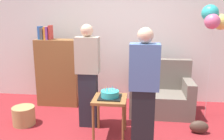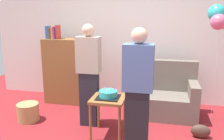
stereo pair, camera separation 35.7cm
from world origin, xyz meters
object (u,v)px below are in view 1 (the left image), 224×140
side_table (110,104)px  bookshelf (58,71)px  couch (161,95)px  birthday_cake (110,94)px  wicker_basket (24,116)px  person_holding_cake (144,93)px  person_blowing_candles (88,76)px  balloon_bunch (216,19)px  handbag (199,127)px

side_table → bookshelf: bearing=135.3°
couch → birthday_cake: size_ratio=3.44×
couch → birthday_cake: bearing=-129.3°
wicker_basket → birthday_cake: bearing=-7.9°
couch → person_holding_cake: size_ratio=0.67×
person_blowing_candles → birthday_cake: bearing=-42.2°
balloon_bunch → bookshelf: bearing=173.9°
birthday_cake → wicker_basket: bearing=172.1°
bookshelf → wicker_basket: bearing=-105.4°
person_holding_cake → balloon_bunch: bearing=-122.2°
person_holding_cake → handbag: (0.87, 0.66, -0.73)m
person_holding_cake → handbag: size_ratio=5.82×
birthday_cake → handbag: (1.34, 0.24, -0.55)m
side_table → person_blowing_candles: (-0.39, 0.31, 0.33)m
bookshelf → balloon_bunch: 2.99m
balloon_bunch → couch: bearing=172.6°
couch → person_blowing_candles: (-1.19, -0.68, 0.49)m
bookshelf → balloon_bunch: balloon_bunch is taller
couch → wicker_basket: bearing=-160.9°
bookshelf → wicker_basket: (-0.27, -0.97, -0.52)m
wicker_basket → person_blowing_candles: bearing=5.7°
couch → person_blowing_candles: 1.46m
bookshelf → person_blowing_candles: person_blowing_candles is taller
couch → handbag: couch is taller
bookshelf → balloon_bunch: (2.80, -0.30, 1.02)m
bookshelf → person_blowing_candles: size_ratio=0.96×
person_holding_cake → birthday_cake: bearing=-33.2°
handbag → balloon_bunch: size_ratio=0.15×
side_table → birthday_cake: (-0.00, 0.00, 0.14)m
couch → birthday_cake: couch is taller
couch → bookshelf: 2.03m
birthday_cake → couch: bearing=50.7°
person_holding_cake → handbag: bearing=-133.7°
person_blowing_candles → balloon_bunch: 2.25m
person_blowing_candles → handbag: (1.72, -0.07, -0.73)m
birthday_cake → person_holding_cake: bearing=-42.1°
bookshelf → birthday_cake: bookshelf is taller
wicker_basket → balloon_bunch: 3.50m
bookshelf → wicker_basket: size_ratio=4.35×
wicker_basket → handbag: size_ratio=1.29×
balloon_bunch → handbag: bearing=-113.1°
person_holding_cake → side_table: bearing=-33.2°
side_table → balloon_bunch: size_ratio=0.31×
bookshelf → person_holding_cake: 2.31m
person_blowing_candles → handbag: size_ratio=5.82×
birthday_cake → handbag: 1.46m
handbag → person_holding_cake: bearing=-142.6°
person_blowing_candles → person_holding_cake: 1.13m
side_table → person_holding_cake: (0.47, -0.43, 0.33)m
couch → person_holding_cake: (-0.33, -1.41, 0.49)m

